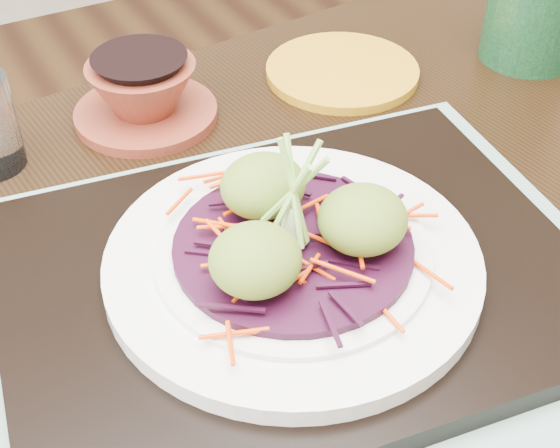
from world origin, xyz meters
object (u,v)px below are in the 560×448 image
terracotta_bowl_set (144,95)px  serving_tray (293,278)px  white_plate (293,260)px  yellow_plate (342,71)px  green_jar (536,6)px  dining_table (275,338)px

terracotta_bowl_set → serving_tray: bearing=-88.8°
serving_tray → white_plate: (0.00, 0.00, 0.02)m
yellow_plate → green_jar: bearing=-18.1°
white_plate → yellow_plate: white_plate is taller
dining_table → green_jar: size_ratio=9.00×
serving_tray → yellow_plate: serving_tray is taller
white_plate → green_jar: size_ratio=2.27×
white_plate → terracotta_bowl_set: terracotta_bowl_set is taller
yellow_plate → green_jar: green_jar is taller
serving_tray → green_jar: 0.47m
white_plate → green_jar: bearing=25.0°
green_jar → white_plate: bearing=-155.0°
white_plate → terracotta_bowl_set: (-0.01, 0.29, -0.01)m
white_plate → yellow_plate: bearing=50.8°
white_plate → terracotta_bowl_set: bearing=91.2°
green_jar → terracotta_bowl_set: bearing=168.0°
serving_tray → yellow_plate: (0.22, 0.27, -0.01)m
terracotta_bowl_set → dining_table: bearing=-88.4°
yellow_plate → dining_table: bearing=-132.7°
terracotta_bowl_set → green_jar: green_jar is taller
serving_tray → terracotta_bowl_set: (-0.01, 0.29, 0.01)m
serving_tray → yellow_plate: size_ratio=2.58×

